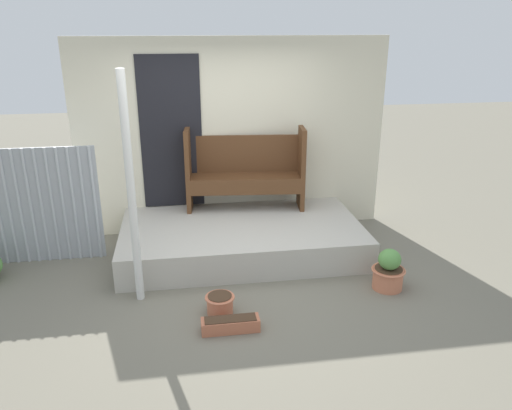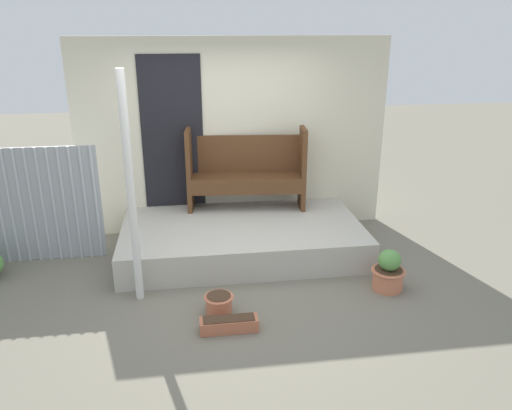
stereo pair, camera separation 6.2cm
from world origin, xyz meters
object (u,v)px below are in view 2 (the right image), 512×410
support_post (131,192)px  bench (246,168)px  flower_pot_middle (388,272)px  planter_box_rect (229,324)px  flower_pot_left (219,303)px

support_post → bench: 2.09m
support_post → flower_pot_middle: support_post is taller
support_post → bench: support_post is taller
bench → flower_pot_middle: size_ratio=3.43×
support_post → planter_box_rect: bearing=-39.9°
planter_box_rect → support_post: bearing=140.1°
bench → flower_pot_middle: 2.34m
flower_pot_left → planter_box_rect: 0.33m
support_post → flower_pot_left: (0.81, -0.41, -1.07)m
flower_pot_middle → planter_box_rect: bearing=-163.1°
bench → flower_pot_left: (-0.53, -1.99, -0.82)m
support_post → flower_pot_left: 1.41m
bench → flower_pot_middle: bearing=-47.4°
support_post → bench: size_ratio=1.49×
flower_pot_middle → planter_box_rect: size_ratio=0.84×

